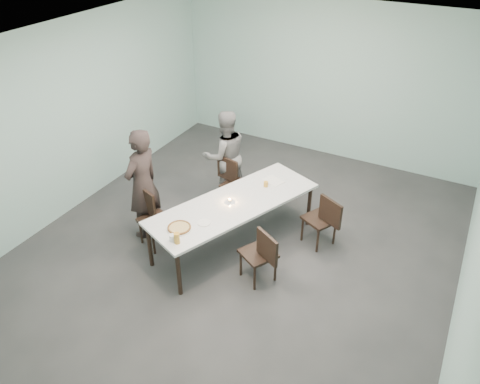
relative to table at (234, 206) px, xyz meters
The scene contains 16 objects.
ground 0.71m from the table, 11.68° to the right, with size 7.00×7.00×0.00m, color #333335.
room_shell 1.34m from the table, 11.68° to the right, with size 6.02×7.02×3.01m.
table is the anchor object (origin of this frame).
chair_near_left 1.24m from the table, 154.84° to the right, with size 0.65×0.54×0.87m.
chair_far_left 1.05m from the table, 119.89° to the left, with size 0.64×0.50×0.87m.
chair_near_right 0.92m from the table, 37.23° to the right, with size 0.64×0.57×0.87m.
chair_far_right 1.33m from the table, 26.71° to the left, with size 0.65×0.57×0.87m.
diner_near 1.40m from the table, 164.05° to the right, with size 0.64×0.42×1.76m, color black.
diner_far 1.36m from the table, 124.86° to the left, with size 0.77×0.60×1.58m, color slate.
pizza 0.96m from the table, 110.86° to the right, with size 0.34×0.34×0.04m.
side_plate 0.64m from the table, 100.73° to the right, with size 0.18×0.18×0.01m, color white.
beer_glass 1.17m from the table, 99.65° to the right, with size 0.08×0.08×0.15m, color gold.
water_tumbler 1.17m from the table, 103.48° to the right, with size 0.08×0.08×0.09m, color silver.
tealight 0.10m from the table, 164.11° to the right, with size 0.06×0.06×0.05m.
amber_tumbler 0.66m from the table, 70.51° to the left, with size 0.07×0.07×0.08m, color gold.
menu 0.85m from the table, 72.71° to the left, with size 0.30×0.22×0.01m, color silver.
Camera 1 is at (2.57, -4.85, 4.52)m, focal length 35.00 mm.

